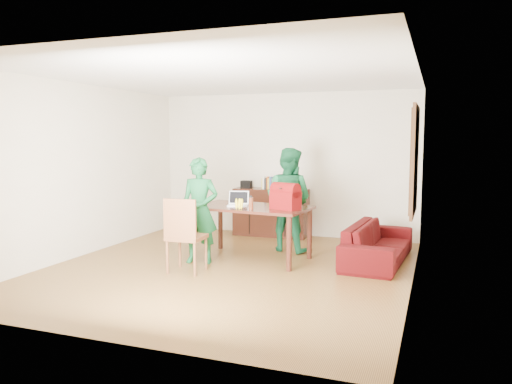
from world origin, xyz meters
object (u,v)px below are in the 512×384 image
at_px(person_far, 288,200).
at_px(sofa, 378,243).
at_px(table, 251,213).
at_px(chair, 186,250).
at_px(laptop, 238,203).
at_px(red_bag, 285,199).
at_px(bottle, 251,203).
at_px(person_near, 199,210).

xyz_separation_m(person_far, sofa, (1.49, -0.29, -0.56)).
height_order(table, sofa, table).
bearing_deg(chair, laptop, 66.85).
relative_size(laptop, red_bag, 0.86).
bearing_deg(table, chair, -113.91).
relative_size(chair, bottle, 5.26).
distance_m(table, chair, 1.24).
height_order(bottle, red_bag, red_bag).
bearing_deg(red_bag, person_near, -144.00).
bearing_deg(sofa, table, 108.68).
xyz_separation_m(chair, person_far, (0.95, 1.78, 0.54)).
distance_m(person_near, bottle, 0.78).
distance_m(table, person_far, 0.86).
distance_m(person_far, bottle, 1.11).
distance_m(table, bottle, 0.39).
bearing_deg(sofa, bottle, 118.77).
relative_size(person_far, sofa, 0.87).
height_order(table, bottle, bottle).
xyz_separation_m(person_far, bottle, (-0.25, -1.08, 0.07)).
xyz_separation_m(chair, person_near, (-0.06, 0.54, 0.48)).
distance_m(chair, bottle, 1.16).
bearing_deg(bottle, red_bag, 21.97).
xyz_separation_m(table, chair, (-0.59, -1.01, -0.41)).
distance_m(laptop, bottle, 0.44).
distance_m(chair, red_bag, 1.60).
height_order(person_near, sofa, person_near).
bearing_deg(table, person_near, -137.73).
bearing_deg(laptop, person_far, 38.46).
distance_m(bottle, red_bag, 0.51).
distance_m(chair, sofa, 2.85).
bearing_deg(bottle, table, 109.27).
relative_size(red_bag, sofa, 0.21).
xyz_separation_m(laptop, sofa, (2.06, 0.50, -0.58)).
xyz_separation_m(bottle, red_bag, (0.47, 0.19, 0.05)).
bearing_deg(chair, bottle, 42.24).
height_order(person_far, bottle, person_far).
bearing_deg(person_near, bottle, 3.75).
bearing_deg(red_bag, table, -172.26).
relative_size(table, sofa, 0.94).
distance_m(red_bag, sofa, 1.56).
bearing_deg(person_near, chair, -91.38).
bearing_deg(table, person_far, 70.93).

